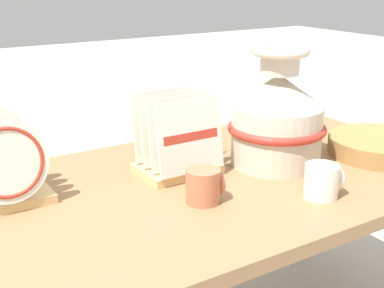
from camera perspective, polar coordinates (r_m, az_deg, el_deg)
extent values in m
cube|color=olive|center=(1.42, 0.00, -4.89)|extent=(1.57, 0.80, 0.03)
cylinder|color=olive|center=(2.21, 11.34, -4.75)|extent=(0.06, 0.06, 0.56)
cylinder|color=beige|center=(1.55, 9.00, 0.94)|extent=(0.26, 0.26, 0.17)
cone|color=beige|center=(1.51, 9.24, 5.69)|extent=(0.26, 0.26, 0.09)
cylinder|color=beige|center=(1.50, 9.39, 8.54)|extent=(0.11, 0.11, 0.06)
torus|color=beige|center=(1.49, 9.46, 9.73)|extent=(0.16, 0.16, 0.02)
torus|color=#B72D23|center=(1.54, 9.04, 1.67)|extent=(0.28, 0.28, 0.02)
cube|color=tan|center=(1.38, -19.34, -5.37)|extent=(0.21, 0.16, 0.02)
cylinder|color=tan|center=(1.44, -17.28, -2.29)|extent=(0.01, 0.01, 0.07)
cylinder|color=silver|center=(1.28, -19.11, -1.92)|extent=(0.19, 0.03, 0.19)
torus|color=#B23323|center=(1.28, -19.09, -1.93)|extent=(0.17, 0.03, 0.17)
cylinder|color=silver|center=(1.32, -19.60, -1.32)|extent=(0.19, 0.03, 0.19)
cube|color=tan|center=(1.49, -1.60, -2.62)|extent=(0.21, 0.16, 0.02)
cylinder|color=tan|center=(1.49, -5.33, -0.81)|extent=(0.01, 0.01, 0.07)
cylinder|color=tan|center=(1.56, -0.47, 0.15)|extent=(0.01, 0.01, 0.07)
cube|color=silver|center=(1.39, -0.17, 0.79)|extent=(0.19, 0.03, 0.19)
cube|color=silver|center=(1.43, -1.16, 1.27)|extent=(0.19, 0.03, 0.19)
cube|color=silver|center=(1.47, -2.10, 1.72)|extent=(0.19, 0.03, 0.19)
cube|color=silver|center=(1.51, -3.00, 2.14)|extent=(0.19, 0.03, 0.19)
cube|color=#B23323|center=(1.39, -0.13, 0.78)|extent=(0.16, 0.01, 0.02)
cylinder|color=olive|center=(1.73, 19.45, -0.89)|extent=(0.32, 0.32, 0.01)
cylinder|color=olive|center=(1.72, 19.48, -0.61)|extent=(0.32, 0.32, 0.01)
cylinder|color=olive|center=(1.72, 19.51, -0.33)|extent=(0.32, 0.32, 0.01)
cylinder|color=olive|center=(1.72, 19.54, -0.04)|extent=(0.32, 0.32, 0.01)
cylinder|color=olive|center=(1.72, 19.57, 0.24)|extent=(0.32, 0.32, 0.01)
cylinder|color=olive|center=(1.71, 19.60, 0.53)|extent=(0.32, 0.32, 0.01)
cylinder|color=silver|center=(1.36, 13.65, -3.87)|extent=(0.09, 0.09, 0.08)
torus|color=silver|center=(1.39, 14.89, -3.42)|extent=(0.02, 0.07, 0.07)
cylinder|color=#B76647|center=(1.29, 1.18, -4.48)|extent=(0.09, 0.09, 0.08)
torus|color=#B76647|center=(1.31, 2.74, -4.02)|extent=(0.02, 0.07, 0.07)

